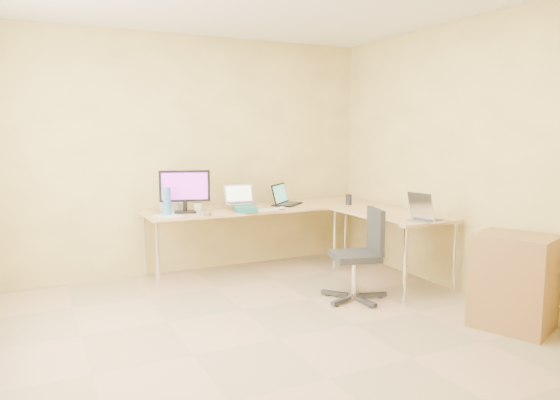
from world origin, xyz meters
name	(u,v)px	position (x,y,z in m)	size (l,w,h in m)	color
floor	(279,339)	(0.00, 0.00, 0.00)	(4.50, 4.50, 0.00)	tan
wall_back	(190,155)	(0.00, 2.25, 1.30)	(4.50, 4.50, 0.00)	#E6D274
wall_right	(488,160)	(2.10, 0.00, 1.30)	(4.50, 4.50, 0.00)	#E6D274
desk_main	(265,239)	(0.72, 1.85, 0.36)	(2.65, 0.70, 0.73)	tan
desk_return	(390,248)	(1.70, 0.85, 0.36)	(0.70, 1.30, 0.73)	tan
monitor	(185,191)	(-0.19, 1.80, 0.95)	(0.51, 0.17, 0.44)	black
book_stack	(245,208)	(0.41, 1.64, 0.76)	(0.23, 0.31, 0.05)	#186054
laptop_center	(241,195)	(0.41, 1.77, 0.89)	(0.32, 0.25, 0.21)	#AFAFAF
laptop_black	(287,194)	(1.01, 1.86, 0.85)	(0.38, 0.28, 0.24)	black
keyboard	(259,210)	(0.53, 1.55, 0.74)	(0.40, 0.11, 0.02)	white
mouse	(282,208)	(0.79, 1.55, 0.75)	(0.09, 0.06, 0.03)	silver
mug	(198,207)	(-0.06, 1.79, 0.78)	(0.10, 0.10, 0.10)	beige
cd_stack	(206,213)	(-0.05, 1.55, 0.75)	(0.13, 0.13, 0.03)	silver
water_bottle	(167,201)	(-0.40, 1.71, 0.87)	(0.08, 0.08, 0.28)	teal
papers	(168,215)	(-0.40, 1.68, 0.73)	(0.20, 0.28, 0.01)	white
white_box	(171,206)	(-0.28, 2.05, 0.77)	(0.21, 0.15, 0.08)	silver
desk_fan	(176,195)	(-0.22, 2.05, 0.89)	(0.25, 0.25, 0.32)	white
black_cup	(349,200)	(1.64, 1.55, 0.79)	(0.07, 0.07, 0.12)	black
laptop_return	(428,209)	(1.69, 0.30, 0.84)	(0.26, 0.33, 0.22)	silver
office_chair	(355,247)	(1.04, 0.53, 0.50)	(0.52, 0.52, 0.86)	#252424
cabinet	(513,284)	(1.77, -0.61, 0.36)	(0.46, 0.57, 0.79)	brown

